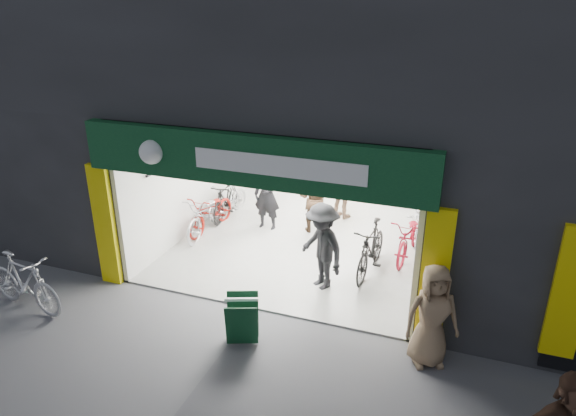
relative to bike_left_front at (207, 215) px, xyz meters
The scene contains 16 objects.
ground 3.74m from the bike_left_front, 47.73° to the right, with size 60.00×60.00×0.00m, color #56565B.
building 5.56m from the bike_left_front, 33.53° to the left, with size 17.00×10.27×8.00m.
bike_left_front is the anchor object (origin of this frame).
bike_left_midfront 1.08m from the bike_left_front, 90.67° to the left, with size 0.49×1.75×1.05m, color black.
bike_left_midback 0.25m from the bike_left_front, 92.91° to the left, with size 0.67×1.91×1.00m, color maroon.
bike_left_back 1.23m from the bike_left_front, 90.59° to the left, with size 0.47×1.68×1.01m, color #AFB0B4.
bike_right_front 4.32m from the bike_left_front, ahead, with size 0.55×1.95×1.17m, color black.
bike_right_mid 5.01m from the bike_left_front, ahead, with size 0.68×1.96×1.03m, color maroon.
bike_right_back 5.24m from the bike_left_front, 17.97° to the left, with size 0.51×1.79×1.08m, color #B7B8BC.
parked_bike 4.50m from the bike_left_front, 111.21° to the right, with size 0.55×1.94×1.17m, color silver.
customer_a 1.61m from the bike_left_front, 31.80° to the left, with size 0.70×0.46×1.93m, color black.
customer_b 2.75m from the bike_left_front, 23.41° to the left, with size 0.90×0.70×1.86m, color #3A281A.
customer_c 3.79m from the bike_left_front, 23.53° to the right, with size 1.21×0.69×1.87m, color black.
customer_d 3.66m from the bike_left_front, 35.50° to the left, with size 1.06×0.44×1.81m, color #8C6A51.
pedestrian_near 6.60m from the bike_left_front, 28.60° to the right, with size 0.87×0.57×1.78m, color #84694D.
sandwich_board 4.60m from the bike_left_front, 54.04° to the right, with size 0.71×0.72×0.85m.
Camera 1 is at (3.51, -7.70, 5.60)m, focal length 32.00 mm.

